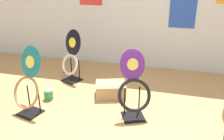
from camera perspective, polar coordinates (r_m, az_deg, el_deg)
The scene contains 5 objects.
toilet_seat_display_jazz_black at distance 4.21m, azimuth -9.25°, elevation 3.01°, with size 0.42×0.38×0.87m.
toilet_seat_display_purple_note at distance 3.14m, azimuth 5.02°, elevation -4.60°, with size 0.48×0.46×0.88m.
toilet_seat_display_teal_sax at distance 3.40m, azimuth -18.69°, elevation -3.48°, with size 0.46×0.41×0.90m.
paint_can at distance 3.80m, azimuth -14.32°, elevation -5.33°, with size 0.14×0.14×0.16m.
storage_box at distance 3.77m, azimuth -0.32°, elevation -4.49°, with size 0.52×0.46×0.21m.
Camera 1 is at (0.61, -2.10, 1.84)m, focal length 40.00 mm.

